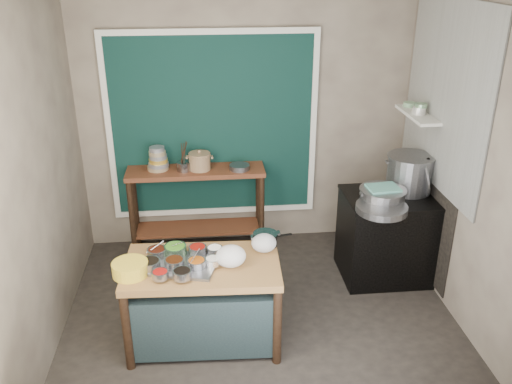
{
  "coord_description": "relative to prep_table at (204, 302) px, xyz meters",
  "views": [
    {
      "loc": [
        -0.44,
        -4.07,
        3.05
      ],
      "look_at": [
        -0.01,
        0.25,
        1.12
      ],
      "focal_mm": 38.0,
      "sensor_mm": 36.0,
      "label": 1
    }
  ],
  "objects": [
    {
      "name": "plastic_bag_a",
      "position": [
        0.23,
        -0.06,
        0.47
      ],
      "size": [
        0.26,
        0.23,
        0.18
      ],
      "primitive_type": "ellipsoid",
      "rotation": [
        0.0,
        0.0,
        -0.11
      ],
      "color": "white",
      "rests_on": "prep_table"
    },
    {
      "name": "soot_patch",
      "position": [
        2.24,
        0.95,
        0.32
      ],
      "size": [
        0.01,
        1.3,
        1.3
      ],
      "primitive_type": "cube",
      "color": "black",
      "rests_on": "right_wall"
    },
    {
      "name": "curtain_frame",
      "position": [
        0.15,
        1.76,
        0.98
      ],
      "size": [
        2.22,
        0.03,
        2.02
      ],
      "primitive_type": null,
      "color": "beige",
      "rests_on": "back_wall"
    },
    {
      "name": "wide_bowl",
      "position": [
        0.41,
        1.52,
        0.6
      ],
      "size": [
        0.25,
        0.25,
        0.05
      ],
      "primitive_type": "cylinder",
      "rotation": [
        0.0,
        0.0,
        0.17
      ],
      "color": "gray",
      "rests_on": "back_counter"
    },
    {
      "name": "right_wall",
      "position": [
        2.26,
        0.3,
        1.02
      ],
      "size": [
        0.02,
        3.0,
        2.8
      ],
      "primitive_type": "cube",
      "color": "gray",
      "rests_on": "floor"
    },
    {
      "name": "curtain_panel",
      "position": [
        0.15,
        1.77,
        0.98
      ],
      "size": [
        2.1,
        0.02,
        1.9
      ],
      "primitive_type": "cube",
      "color": "black",
      "rests_on": "back_wall"
    },
    {
      "name": "tile_panel",
      "position": [
        2.24,
        0.85,
        1.48
      ],
      "size": [
        0.02,
        1.7,
        1.7
      ],
      "primitive_type": "cube",
      "color": "#B2B2AA",
      "rests_on": "right_wall"
    },
    {
      "name": "shallow_pan",
      "position": [
        1.64,
        0.53,
        0.54
      ],
      "size": [
        0.48,
        0.48,
        0.06
      ],
      "primitive_type": "cylinder",
      "rotation": [
        0.0,
        0.0,
        0.02
      ],
      "color": "gray",
      "rests_on": "stove_top"
    },
    {
      "name": "ceramic_crock",
      "position": [
        0.0,
        1.56,
        0.66
      ],
      "size": [
        0.26,
        0.26,
        0.16
      ],
      "primitive_type": null,
      "rotation": [
        0.0,
        0.0,
        -0.09
      ],
      "color": "#826246",
      "rests_on": "back_counter"
    },
    {
      "name": "bowl_stack",
      "position": [
        -0.43,
        1.61,
        0.68
      ],
      "size": [
        0.22,
        0.22,
        0.25
      ],
      "color": "tan",
      "rests_on": "back_counter"
    },
    {
      "name": "condiment_tray",
      "position": [
        -0.16,
        -0.02,
        0.39
      ],
      "size": [
        0.63,
        0.52,
        0.02
      ],
      "primitive_type": "cube",
      "rotation": [
        0.0,
        0.0,
        -0.26
      ],
      "color": "gray",
      "rests_on": "prep_table"
    },
    {
      "name": "stove_block",
      "position": [
        1.85,
        0.85,
        0.05
      ],
      "size": [
        0.9,
        0.68,
        0.85
      ],
      "primitive_type": "cube",
      "color": "black",
      "rests_on": "floor"
    },
    {
      "name": "floor",
      "position": [
        0.5,
        0.3,
        -0.39
      ],
      "size": [
        3.5,
        3.0,
        0.02
      ],
      "primitive_type": "cube",
      "color": "#2D2822",
      "rests_on": "ground"
    },
    {
      "name": "saucepan",
      "position": [
        0.54,
        0.24,
        0.43
      ],
      "size": [
        0.26,
        0.26,
        0.12
      ],
      "primitive_type": null,
      "rotation": [
        0.0,
        0.0,
        0.22
      ],
      "color": "gray",
      "rests_on": "prep_table"
    },
    {
      "name": "yellow_basin",
      "position": [
        -0.55,
        -0.1,
        0.43
      ],
      "size": [
        0.37,
        0.37,
        0.11
      ],
      "primitive_type": "cylinder",
      "rotation": [
        0.0,
        0.0,
        -0.39
      ],
      "color": "gold",
      "rests_on": "prep_table"
    },
    {
      "name": "wall_shelf",
      "position": [
        2.13,
        1.15,
        1.23
      ],
      "size": [
        0.22,
        0.7,
        0.03
      ],
      "primitive_type": "cube",
      "color": "beige",
      "rests_on": "right_wall"
    },
    {
      "name": "prep_table",
      "position": [
        0.0,
        0.0,
        0.0
      ],
      "size": [
        1.28,
        0.77,
        0.75
      ],
      "primitive_type": "cube",
      "rotation": [
        0.0,
        0.0,
        -0.04
      ],
      "color": "brown",
      "rests_on": "floor"
    },
    {
      "name": "shelf_bowl_green",
      "position": [
        2.13,
        1.4,
        1.26
      ],
      "size": [
        0.14,
        0.14,
        0.04
      ],
      "primitive_type": "cylinder",
      "rotation": [
        0.0,
        0.0,
        0.13
      ],
      "color": "gray",
      "rests_on": "wall_shelf"
    },
    {
      "name": "back_counter",
      "position": [
        -0.05,
        1.58,
        0.1
      ],
      "size": [
        1.45,
        0.4,
        0.95
      ],
      "primitive_type": "cube",
      "color": "brown",
      "rests_on": "floor"
    },
    {
      "name": "utensil_cup",
      "position": [
        -0.16,
        1.56,
        0.62
      ],
      "size": [
        0.19,
        0.19,
        0.1
      ],
      "primitive_type": "cylinder",
      "rotation": [
        0.0,
        0.0,
        0.19
      ],
      "color": "gray",
      "rests_on": "back_counter"
    },
    {
      "name": "plastic_bag_b",
      "position": [
        0.52,
        0.15,
        0.45
      ],
      "size": [
        0.27,
        0.25,
        0.16
      ],
      "primitive_type": "ellipsoid",
      "rotation": [
        0.0,
        0.0,
        0.43
      ],
      "color": "white",
      "rests_on": "prep_table"
    },
    {
      "name": "green_cloth",
      "position": [
        1.7,
        0.71,
        0.66
      ],
      "size": [
        0.31,
        0.25,
        0.02
      ],
      "primitive_type": "cube",
      "rotation": [
        0.0,
        0.0,
        0.1
      ],
      "color": "#509182",
      "rests_on": "steamer"
    },
    {
      "name": "shelf_bowl_stack",
      "position": [
        2.13,
        1.12,
        1.29
      ],
      "size": [
        0.13,
        0.13,
        0.11
      ],
      "color": "silver",
      "rests_on": "wall_shelf"
    },
    {
      "name": "left_wall",
      "position": [
        -1.26,
        0.3,
        1.02
      ],
      "size": [
        0.02,
        3.0,
        2.8
      ],
      "primitive_type": "cube",
      "color": "gray",
      "rests_on": "floor"
    },
    {
      "name": "stove_top",
      "position": [
        1.85,
        0.85,
        0.49
      ],
      "size": [
        0.92,
        0.69,
        0.03
      ],
      "primitive_type": "cube",
      "color": "black",
      "rests_on": "stove_block"
    },
    {
      "name": "back_wall",
      "position": [
        0.5,
        1.81,
        1.02
      ],
      "size": [
        3.5,
        0.02,
        2.8
      ],
      "primitive_type": "cube",
      "color": "gray",
      "rests_on": "floor"
    },
    {
      "name": "pot_lid",
      "position": [
        2.15,
        0.86,
        0.69
      ],
      "size": [
        0.15,
        0.39,
        0.38
      ],
      "primitive_type": "cylinder",
      "rotation": [
        0.0,
        1.36,
        -0.14
      ],
      "color": "gray",
      "rests_on": "stove_top"
    },
    {
      "name": "stock_pot",
      "position": [
        2.04,
        0.96,
        0.69
      ],
      "size": [
        0.48,
        0.48,
        0.37
      ],
      "primitive_type": null,
      "rotation": [
        0.0,
        0.0,
        -0.01
      ],
      "color": "gray",
      "rests_on": "stove_top"
    },
    {
      "name": "steamer",
      "position": [
        1.7,
        0.71,
        0.58
      ],
      "size": [
        0.53,
        0.53,
        0.14
      ],
      "primitive_type": null,
      "rotation": [
        0.0,
        0.0,
        0.22
      ],
      "color": "gray",
      "rests_on": "stove_top"
    },
    {
      "name": "condiment_bowls",
      "position": [
        -0.18,
        -0.0,
        0.43
      ],
      "size": [
        0.66,
        0.53,
        0.07
      ],
      "color": "gray",
      "rests_on": "condiment_tray"
    }
  ]
}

